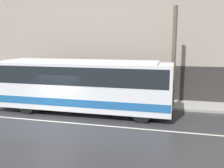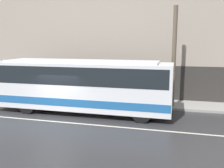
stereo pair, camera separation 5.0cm
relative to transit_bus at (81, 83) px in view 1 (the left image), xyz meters
The scene contains 7 objects.
ground_plane 3.00m from the transit_bus, 113.77° to the right, with size 60.00×60.00×0.00m, color #2D2D30.
sidewalk 3.70m from the transit_bus, 107.06° to the left, with size 60.00×2.52×0.16m.
building_facade 5.66m from the transit_bus, 101.93° to the left, with size 60.00×0.35×10.69m.
lane_stripe 3.00m from the transit_bus, 113.77° to the right, with size 54.00×0.14×0.01m.
transit_bus is the anchor object (origin of this frame).
utility_pole_near 6.21m from the transit_bus, 23.10° to the left, with size 0.27×0.27×6.52m.
pedestrian_waiting 3.30m from the transit_bus, 68.58° to the left, with size 0.36×0.36×1.66m.
Camera 1 is at (6.60, -12.21, 4.41)m, focal length 40.00 mm.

